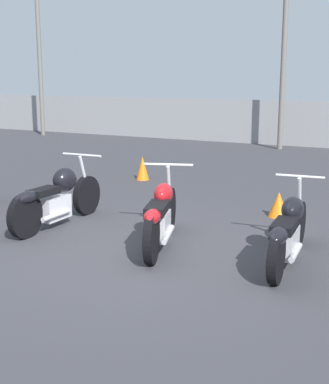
# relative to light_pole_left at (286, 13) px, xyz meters

# --- Properties ---
(ground_plane) EXTENTS (60.00, 60.00, 0.00)m
(ground_plane) POSITION_rel_light_pole_left_xyz_m (1.43, -10.69, -4.02)
(ground_plane) COLOR #38383D
(light_pole_left) EXTENTS (0.70, 0.35, 6.71)m
(light_pole_left) POSITION_rel_light_pole_left_xyz_m (0.00, 0.00, 0.00)
(light_pole_left) COLOR slate
(light_pole_left) RESTS_ON ground_plane
(motorcycle_slot_1) EXTENTS (0.70, 2.07, 0.99)m
(motorcycle_slot_1) POSITION_rel_light_pole_left_xyz_m (-0.27, -10.19, -3.59)
(motorcycle_slot_1) COLOR black
(motorcycle_slot_1) RESTS_ON ground_plane
(motorcycle_slot_2) EXTENTS (0.92, 1.95, 0.99)m
(motorcycle_slot_2) POSITION_rel_light_pole_left_xyz_m (1.55, -10.33, -3.61)
(motorcycle_slot_2) COLOR black
(motorcycle_slot_2) RESTS_ON ground_plane
(motorcycle_slot_3) EXTENTS (0.61, 2.06, 0.94)m
(motorcycle_slot_3) POSITION_rel_light_pole_left_xyz_m (3.16, -10.17, -3.63)
(motorcycle_slot_3) COLOR black
(motorcycle_slot_3) RESTS_ON ground_plane
(traffic_cone_near) EXTENTS (0.28, 0.28, 0.51)m
(traffic_cone_near) POSITION_rel_light_pole_left_xyz_m (-1.07, -6.43, -3.77)
(traffic_cone_near) COLOR orange
(traffic_cone_near) RESTS_ON ground_plane
(traffic_cone_far) EXTENTS (0.32, 0.32, 0.40)m
(traffic_cone_far) POSITION_rel_light_pole_left_xyz_m (2.43, -8.11, -3.82)
(traffic_cone_far) COLOR orange
(traffic_cone_far) RESTS_ON ground_plane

